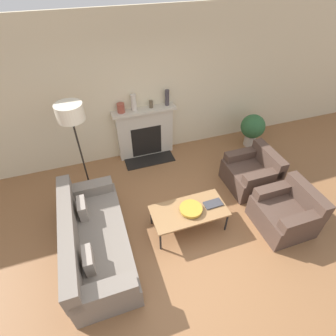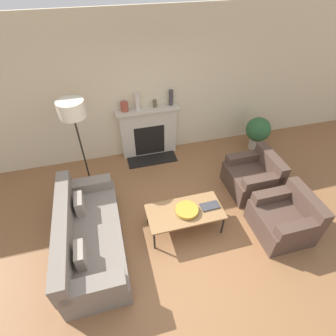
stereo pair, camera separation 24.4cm
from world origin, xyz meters
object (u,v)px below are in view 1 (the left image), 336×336
object	(u,v)px
armchair_near	(286,212)
armchair_far	(252,173)
bowl	(191,209)
floor_lamp	(72,119)
book	(213,204)
mantel_vase_left	(121,108)
mantel_vase_center_left	(134,103)
mantel_vase_center_right	(151,104)
coffee_table	(189,211)
fireplace	(145,133)
mantel_vase_right	(167,98)
potted_plant	(253,128)
couch	(94,241)

from	to	relation	value
armchair_near	armchair_far	distance (m)	1.02
bowl	floor_lamp	xyz separation A→B (m)	(-1.49, 1.45, 1.10)
book	mantel_vase_left	distance (m)	2.54
mantel_vase_center_left	mantel_vase_center_right	distance (m)	0.36
floor_lamp	mantel_vase_center_left	size ratio (longest dim) A/B	5.53
armchair_far	coffee_table	world-z (taller)	armchair_far
fireplace	armchair_near	world-z (taller)	fireplace
mantel_vase_right	potted_plant	size ratio (longest dim) A/B	0.42
book	mantel_vase_left	xyz separation A→B (m)	(-0.99, 2.21, 0.78)
book	floor_lamp	xyz separation A→B (m)	(-1.88, 1.45, 1.12)
book	mantel_vase_center_right	distance (m)	2.37
couch	potted_plant	distance (m)	4.17
armchair_far	floor_lamp	xyz separation A→B (m)	(-3.00, 0.88, 1.26)
coffee_table	mantel_vase_center_right	world-z (taller)	mantel_vase_center_right
book	mantel_vase_center_right	xyz separation A→B (m)	(-0.38, 2.21, 0.76)
couch	armchair_far	distance (m)	3.11
mantel_vase_left	mantel_vase_center_right	xyz separation A→B (m)	(0.61, 0.00, -0.02)
mantel_vase_right	floor_lamp	bearing A→B (deg)	-157.46
mantel_vase_left	bowl	bearing A→B (deg)	-74.81
floor_lamp	mantel_vase_center_right	size ratio (longest dim) A/B	12.36
couch	book	distance (m)	1.94
armchair_near	coffee_table	world-z (taller)	armchair_near
fireplace	mantel_vase_left	distance (m)	0.80
mantel_vase_center_left	mantel_vase_right	bearing A→B (deg)	0.00
armchair_far	potted_plant	bearing A→B (deg)	148.31
armchair_near	mantel_vase_center_right	world-z (taller)	mantel_vase_center_right
armchair_far	book	bearing A→B (deg)	-62.99
coffee_table	bowl	world-z (taller)	bowl
mantel_vase_center_left	potted_plant	bearing A→B (deg)	-9.96
mantel_vase_center_right	mantel_vase_left	bearing A→B (deg)	180.00
armchair_near	potted_plant	bearing A→B (deg)	161.67
book	mantel_vase_center_right	bearing A→B (deg)	98.53
book	mantel_vase_center_left	bearing A→B (deg)	107.00
mantel_vase_center_right	mantel_vase_right	bearing A→B (deg)	0.00
mantel_vase_center_left	mantel_vase_right	distance (m)	0.69
armchair_far	mantel_vase_right	distance (m)	2.24
potted_plant	coffee_table	bearing A→B (deg)	-142.43
book	mantel_vase_right	world-z (taller)	mantel_vase_right
book	floor_lamp	bearing A→B (deg)	141.07
coffee_table	armchair_near	bearing A→B (deg)	-16.77
mantel_vase_center_right	book	bearing A→B (deg)	-80.12
book	mantel_vase_center_left	world-z (taller)	mantel_vase_center_left
couch	floor_lamp	bearing A→B (deg)	-2.31
fireplace	floor_lamp	world-z (taller)	floor_lamp
mantel_vase_right	armchair_far	bearing A→B (deg)	-54.55
coffee_table	mantel_vase_left	distance (m)	2.42
fireplace	armchair_near	distance (m)	3.14
armchair_far	mantel_vase_left	xyz separation A→B (m)	(-2.11, 1.64, 0.92)
armchair_near	mantel_vase_center_right	distance (m)	3.19
bowl	floor_lamp	distance (m)	2.35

